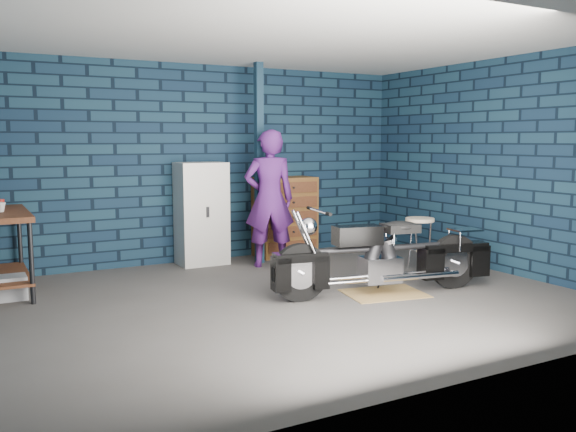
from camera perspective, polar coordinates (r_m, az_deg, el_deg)
name	(u,v)px	position (r m, az deg, el deg)	size (l,w,h in m)	color
ground	(293,300)	(6.49, 0.48, -7.84)	(6.00, 6.00, 0.00)	#444240
room_walls	(269,119)	(6.76, -1.80, 9.05)	(6.02, 5.01, 2.71)	#0F2134
support_post	(259,164)	(8.26, -2.73, 4.86)	(0.10, 0.10, 2.70)	#132A3B
workbench	(0,253)	(7.35, -25.31, -3.13)	(0.60, 1.40, 0.91)	brown
drip_mat	(384,293)	(6.81, 9.00, -7.16)	(0.85, 0.64, 0.01)	olive
motorcycle	(385,251)	(6.71, 9.08, -3.21)	(2.18, 0.59, 0.96)	black
person	(269,199)	(8.05, -1.76, 1.63)	(0.66, 0.43, 1.81)	#4F1C6A
storage_bin	(6,288)	(7.11, -24.87, -6.14)	(0.40, 0.29, 0.25)	gray
locker	(202,214)	(8.29, -8.08, 0.22)	(0.64, 0.46, 1.38)	beige
tool_chest	(285,217)	(8.82, -0.24, -0.06)	(0.86, 0.48, 1.14)	brown
shop_stool	(419,244)	(8.09, 12.18, -2.56)	(0.37, 0.37, 0.68)	beige
cup_b	(0,207)	(7.19, -25.34, 0.74)	(0.11, 0.11, 0.11)	beige
mug_red	(1,204)	(7.55, -25.28, 1.03)	(0.08, 0.08, 0.11)	#A51C16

